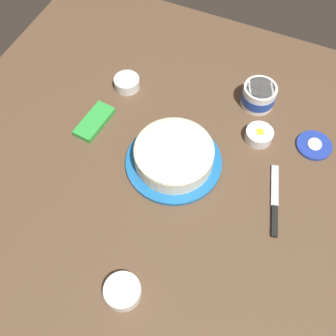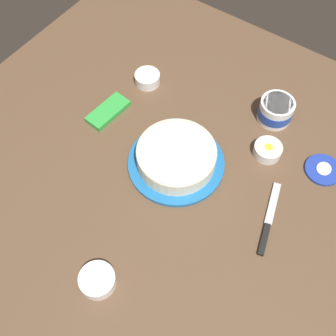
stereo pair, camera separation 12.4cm
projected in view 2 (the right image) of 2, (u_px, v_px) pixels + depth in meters
name	position (u px, v px, depth m)	size (l,w,h in m)	color
ground_plane	(164.00, 179.00, 1.26)	(1.54, 1.54, 0.00)	brown
frosted_cake	(176.00, 157.00, 1.26)	(0.30, 0.30, 0.09)	#1E6BB2
frosting_tub	(276.00, 110.00, 1.35)	(0.11, 0.11, 0.08)	white
frosting_tub_lid	(323.00, 170.00, 1.28)	(0.11, 0.11, 0.02)	#233DAD
spreading_knife	(268.00, 224.00, 1.18)	(0.23, 0.08, 0.01)	silver
sprinkle_bowl_pink	(97.00, 280.00, 1.08)	(0.10, 0.10, 0.04)	white
sprinkle_bowl_green	(147.00, 78.00, 1.45)	(0.09, 0.09, 0.04)	white
sprinkle_bowl_yellow	(268.00, 150.00, 1.30)	(0.09, 0.09, 0.04)	white
candy_box_lower	(108.00, 111.00, 1.39)	(0.15, 0.07, 0.02)	green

